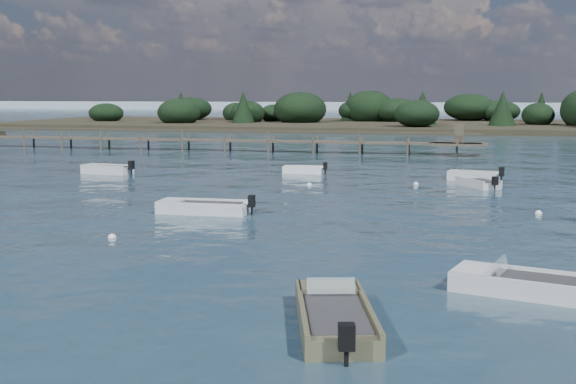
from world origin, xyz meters
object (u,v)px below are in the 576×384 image
(tender_far_white, at_px, (303,171))
(tender_far_grey_b, at_px, (473,178))
(dinghy_near_olive, at_px, (335,320))
(dinghy_mid_white_a, at_px, (537,289))
(tender_far_grey, at_px, (107,171))
(dinghy_extra_a, at_px, (478,185))
(jetty, at_px, (185,140))
(dinghy_mid_grey, at_px, (203,210))

(tender_far_white, bearing_deg, tender_far_grey_b, -6.97)
(dinghy_near_olive, xyz_separation_m, dinghy_mid_white_a, (4.89, 3.97, -0.01))
(dinghy_mid_white_a, bearing_deg, tender_far_grey, 136.10)
(tender_far_grey, bearing_deg, dinghy_extra_a, -3.32)
(tender_far_white, bearing_deg, tender_far_grey, -165.98)
(tender_far_grey, relative_size, jetty, 0.06)
(tender_far_grey, xyz_separation_m, jetty, (-2.51, 20.75, 0.81))
(tender_far_grey, height_order, jetty, jetty)
(dinghy_near_olive, bearing_deg, dinghy_mid_white_a, 39.10)
(tender_far_grey, height_order, tender_far_grey_b, tender_far_grey)
(tender_far_white, relative_size, jetty, 0.05)
(tender_far_white, relative_size, dinghy_mid_white_a, 0.61)
(tender_far_white, xyz_separation_m, tender_far_grey_b, (11.27, -1.38, 0.02))
(tender_far_grey_b, xyz_separation_m, dinghy_near_olive, (-3.56, -30.47, -0.01))
(dinghy_extra_a, xyz_separation_m, jetty, (-27.00, 22.17, 0.84))
(dinghy_extra_a, height_order, tender_far_grey_b, tender_far_grey_b)
(tender_far_grey, xyz_separation_m, tender_far_white, (12.99, 3.24, -0.03))
(dinghy_near_olive, bearing_deg, dinghy_extra_a, 82.06)
(dinghy_mid_grey, height_order, dinghy_near_olive, dinghy_near_olive)
(dinghy_extra_a, height_order, tender_far_white, tender_far_white)
(dinghy_mid_grey, distance_m, jetty, 37.64)
(tender_far_grey_b, height_order, jetty, jetty)
(tender_far_white, xyz_separation_m, dinghy_mid_white_a, (12.60, -27.87, 0.00))
(tender_far_grey_b, xyz_separation_m, jetty, (-26.77, 18.88, 0.82))
(tender_far_grey, bearing_deg, dinghy_mid_white_a, -43.90)
(tender_far_grey, distance_m, dinghy_mid_white_a, 35.52)
(tender_far_grey_b, bearing_deg, dinghy_extra_a, -85.93)
(dinghy_extra_a, bearing_deg, tender_far_grey, 176.68)
(tender_far_grey, relative_size, dinghy_mid_white_a, 0.78)
(tender_far_white, distance_m, dinghy_mid_white_a, 30.59)
(dinghy_near_olive, xyz_separation_m, jetty, (-23.21, 49.35, 0.83))
(tender_far_grey_b, bearing_deg, dinghy_mid_white_a, -87.12)
(dinghy_extra_a, distance_m, jetty, 34.94)
(dinghy_mid_grey, xyz_separation_m, jetty, (-14.58, 34.70, 0.83))
(jetty, bearing_deg, tender_far_white, -48.47)
(dinghy_mid_white_a, bearing_deg, dinghy_near_olive, -140.90)
(dinghy_mid_white_a, bearing_deg, tender_far_grey_b, 92.88)
(dinghy_mid_white_a, distance_m, jetty, 53.38)
(dinghy_mid_grey, height_order, dinghy_extra_a, dinghy_mid_grey)
(dinghy_mid_grey, bearing_deg, dinghy_extra_a, 45.24)
(dinghy_near_olive, relative_size, jetty, 0.08)
(tender_far_white, height_order, tender_far_grey_b, tender_far_grey_b)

